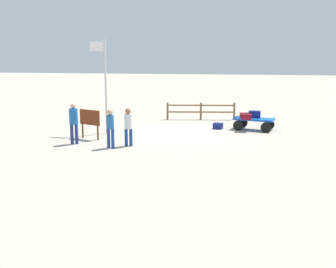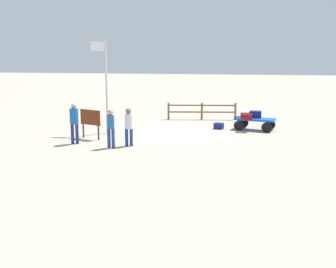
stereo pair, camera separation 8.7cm
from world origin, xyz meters
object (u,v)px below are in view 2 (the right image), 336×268
at_px(worker_lead, 129,124).
at_px(flagpole, 105,80).
at_px(suitcase_olive, 255,114).
at_px(worker_supervisor, 74,120).
at_px(worker_trailing, 111,126).
at_px(luggage_cart, 254,122).
at_px(suitcase_grey, 219,126).
at_px(suitcase_navy, 247,117).
at_px(suitcase_maroon, 247,115).
at_px(signboard, 90,119).

bearing_deg(worker_lead, flagpole, -54.52).
relative_size(suitcase_olive, worker_supervisor, 0.34).
xyz_separation_m(worker_trailing, worker_supervisor, (1.84, -0.51, 0.11)).
height_order(worker_lead, worker_trailing, worker_trailing).
bearing_deg(luggage_cart, worker_lead, 42.07).
height_order(suitcase_grey, flagpole, flagpole).
distance_m(worker_trailing, flagpole, 3.89).
xyz_separation_m(worker_supervisor, flagpole, (-0.53, -2.73, 1.58)).
relative_size(suitcase_olive, suitcase_grey, 1.10).
bearing_deg(worker_lead, suitcase_grey, -126.20).
height_order(suitcase_navy, worker_trailing, worker_trailing).
height_order(luggage_cart, suitcase_maroon, suitcase_maroon).
height_order(worker_trailing, flagpole, flagpole).
height_order(flagpole, signboard, flagpole).
bearing_deg(luggage_cart, worker_supervisor, 31.80).
height_order(luggage_cart, signboard, signboard).
distance_m(suitcase_maroon, flagpole, 7.58).
bearing_deg(suitcase_olive, suitcase_maroon, 9.51).
height_order(luggage_cart, suitcase_grey, luggage_cart).
xyz_separation_m(suitcase_maroon, suitcase_olive, (-0.43, -0.07, 0.05)).
bearing_deg(suitcase_navy, suitcase_olive, -120.51).
height_order(suitcase_grey, worker_trailing, worker_trailing).
xyz_separation_m(suitcase_grey, flagpole, (5.52, 2.16, 2.50)).
distance_m(luggage_cart, suitcase_grey, 1.87).
xyz_separation_m(suitcase_olive, worker_supervisor, (7.94, 5.07, 0.27)).
xyz_separation_m(suitcase_grey, signboard, (5.76, 3.69, 0.76)).
height_order(suitcase_olive, worker_trailing, worker_trailing).
relative_size(luggage_cart, worker_lead, 1.33).
relative_size(suitcase_grey, worker_supervisor, 0.31).
height_order(worker_trailing, signboard, worker_trailing).
bearing_deg(suitcase_grey, luggage_cart, -179.64).
height_order(suitcase_olive, flagpole, flagpole).
distance_m(suitcase_grey, worker_trailing, 6.90).
bearing_deg(flagpole, suitcase_grey, -158.67).
distance_m(suitcase_olive, suitcase_navy, 0.83).
relative_size(suitcase_navy, worker_trailing, 0.31).
distance_m(suitcase_grey, worker_lead, 6.11).
xyz_separation_m(luggage_cart, signboard, (7.61, 3.70, 0.47)).
distance_m(suitcase_maroon, worker_supervisor, 9.03).
bearing_deg(flagpole, luggage_cart, -163.61).
xyz_separation_m(suitcase_navy, worker_supervisor, (7.51, 4.36, 0.31)).
bearing_deg(signboard, worker_trailing, 132.11).
bearing_deg(suitcase_navy, worker_lead, 40.83).
relative_size(suitcase_grey, worker_trailing, 0.33).
distance_m(worker_lead, worker_trailing, 0.82).
bearing_deg(suitcase_grey, suitcase_maroon, -175.56).
bearing_deg(suitcase_olive, suitcase_grey, 5.60).
height_order(suitcase_olive, suitcase_navy, suitcase_olive).
height_order(suitcase_maroon, suitcase_grey, suitcase_maroon).
bearing_deg(flagpole, suitcase_navy, -166.91).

